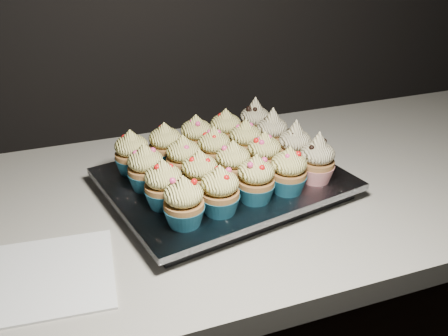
{
  "coord_description": "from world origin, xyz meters",
  "views": [
    {
      "loc": [
        -0.31,
        0.94,
        1.37
      ],
      "look_at": [
        -0.04,
        1.69,
        0.95
      ],
      "focal_mm": 40.0,
      "sensor_mm": 36.0,
      "label": 1
    }
  ],
  "objects": [
    {
      "name": "worktop",
      "position": [
        0.0,
        1.7,
        0.88
      ],
      "size": [
        2.44,
        0.64,
        0.04
      ],
      "primitive_type": "cube",
      "color": "beige",
      "rests_on": "cabinet"
    },
    {
      "name": "napkin",
      "position": [
        -0.35,
        1.55,
        0.9
      ],
      "size": [
        0.2,
        0.2,
        0.0
      ],
      "primitive_type": "cube",
      "rotation": [
        0.0,
        0.0,
        -0.09
      ],
      "color": "white",
      "rests_on": "worktop"
    },
    {
      "name": "baking_tray",
      "position": [
        -0.04,
        1.69,
        0.91
      ],
      "size": [
        0.42,
        0.35,
        0.02
      ],
      "primitive_type": "cube",
      "rotation": [
        0.0,
        0.0,
        0.2
      ],
      "color": "black",
      "rests_on": "worktop"
    },
    {
      "name": "foil_lining",
      "position": [
        -0.04,
        1.69,
        0.93
      ],
      "size": [
        0.46,
        0.39,
        0.01
      ],
      "primitive_type": "cube",
      "rotation": [
        0.0,
        0.0,
        0.2
      ],
      "color": "silver",
      "rests_on": "baking_tray"
    },
    {
      "name": "cupcake_0",
      "position": [
        -0.15,
        1.56,
        0.97
      ],
      "size": [
        0.06,
        0.06,
        0.08
      ],
      "color": "#185B74",
      "rests_on": "foil_lining"
    },
    {
      "name": "cupcake_1",
      "position": [
        -0.09,
        1.58,
        0.97
      ],
      "size": [
        0.06,
        0.06,
        0.08
      ],
      "color": "#185B74",
      "rests_on": "foil_lining"
    },
    {
      "name": "cupcake_2",
      "position": [
        -0.02,
        1.59,
        0.97
      ],
      "size": [
        0.06,
        0.06,
        0.08
      ],
      "color": "#185B74",
      "rests_on": "foil_lining"
    },
    {
      "name": "cupcake_3",
      "position": [
        0.04,
        1.6,
        0.97
      ],
      "size": [
        0.06,
        0.06,
        0.08
      ],
      "color": "#185B74",
      "rests_on": "foil_lining"
    },
    {
      "name": "cupcake_4",
      "position": [
        0.11,
        1.62,
        0.97
      ],
      "size": [
        0.06,
        0.06,
        0.1
      ],
      "color": "red",
      "rests_on": "foil_lining"
    },
    {
      "name": "cupcake_5",
      "position": [
        -0.16,
        1.63,
        0.97
      ],
      "size": [
        0.06,
        0.06,
        0.08
      ],
      "color": "#185B74",
      "rests_on": "foil_lining"
    },
    {
      "name": "cupcake_6",
      "position": [
        -0.1,
        1.64,
        0.97
      ],
      "size": [
        0.06,
        0.06,
        0.08
      ],
      "color": "#185B74",
      "rests_on": "foil_lining"
    },
    {
      "name": "cupcake_7",
      "position": [
        -0.04,
        1.65,
        0.97
      ],
      "size": [
        0.06,
        0.06,
        0.08
      ],
      "color": "#185B74",
      "rests_on": "foil_lining"
    },
    {
      "name": "cupcake_8",
      "position": [
        0.03,
        1.67,
        0.97
      ],
      "size": [
        0.06,
        0.06,
        0.08
      ],
      "color": "#185B74",
      "rests_on": "foil_lining"
    },
    {
      "name": "cupcake_9",
      "position": [
        0.09,
        1.68,
        0.97
      ],
      "size": [
        0.06,
        0.06,
        0.1
      ],
      "color": "red",
      "rests_on": "foil_lining"
    },
    {
      "name": "cupcake_10",
      "position": [
        -0.18,
        1.69,
        0.97
      ],
      "size": [
        0.06,
        0.06,
        0.08
      ],
      "color": "#185B74",
      "rests_on": "foil_lining"
    },
    {
      "name": "cupcake_11",
      "position": [
        -0.11,
        1.7,
        0.97
      ],
      "size": [
        0.06,
        0.06,
        0.08
      ],
      "color": "#185B74",
      "rests_on": "foil_lining"
    },
    {
      "name": "cupcake_12",
      "position": [
        -0.05,
        1.72,
        0.97
      ],
      "size": [
        0.06,
        0.06,
        0.08
      ],
      "color": "#185B74",
      "rests_on": "foil_lining"
    },
    {
      "name": "cupcake_13",
      "position": [
        0.02,
        1.73,
        0.97
      ],
      "size": [
        0.06,
        0.06,
        0.08
      ],
      "color": "#185B74",
      "rests_on": "foil_lining"
    },
    {
      "name": "cupcake_14",
      "position": [
        0.08,
        1.75,
        0.97
      ],
      "size": [
        0.06,
        0.06,
        0.1
      ],
      "color": "red",
      "rests_on": "foil_lining"
    },
    {
      "name": "cupcake_15",
      "position": [
        -0.19,
        1.76,
        0.97
      ],
      "size": [
        0.06,
        0.06,
        0.08
      ],
      "color": "#185B74",
      "rests_on": "foil_lining"
    },
    {
      "name": "cupcake_16",
      "position": [
        -0.13,
        1.77,
        0.97
      ],
      "size": [
        0.06,
        0.06,
        0.08
      ],
      "color": "#185B74",
      "rests_on": "foil_lining"
    },
    {
      "name": "cupcake_17",
      "position": [
        -0.06,
        1.79,
        0.97
      ],
      "size": [
        0.06,
        0.06,
        0.08
      ],
      "color": "#185B74",
      "rests_on": "foil_lining"
    },
    {
      "name": "cupcake_18",
      "position": [
        0.0,
        1.8,
        0.97
      ],
      "size": [
        0.06,
        0.06,
        0.08
      ],
      "color": "#185B74",
      "rests_on": "foil_lining"
    },
    {
      "name": "cupcake_19",
      "position": [
        0.07,
        1.81,
        0.97
      ],
      "size": [
        0.06,
        0.06,
        0.1
      ],
      "color": "red",
      "rests_on": "foil_lining"
    }
  ]
}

